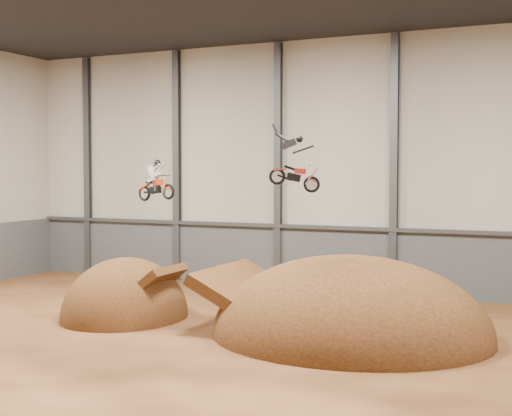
% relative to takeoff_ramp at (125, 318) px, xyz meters
% --- Properties ---
extents(floor, '(40.00, 40.00, 0.00)m').
position_rel_takeoff_ramp_xyz_m(floor, '(6.40, -4.10, 0.00)').
color(floor, '#4B2814').
rests_on(floor, ground).
extents(back_wall, '(40.00, 0.10, 14.00)m').
position_rel_takeoff_ramp_xyz_m(back_wall, '(6.40, 10.90, 7.00)').
color(back_wall, beige).
rests_on(back_wall, ground).
extents(lower_band_back, '(39.80, 0.18, 3.50)m').
position_rel_takeoff_ramp_xyz_m(lower_band_back, '(6.40, 10.80, 1.75)').
color(lower_band_back, '#505258').
rests_on(lower_band_back, ground).
extents(steel_rail, '(39.80, 0.35, 0.20)m').
position_rel_takeoff_ramp_xyz_m(steel_rail, '(6.40, 10.65, 3.55)').
color(steel_rail, '#47494F').
rests_on(steel_rail, lower_band_back).
extents(steel_column_0, '(0.40, 0.36, 13.90)m').
position_rel_takeoff_ramp_xyz_m(steel_column_0, '(-10.26, 10.70, 7.00)').
color(steel_column_0, '#47494F').
rests_on(steel_column_0, ground).
extents(steel_column_1, '(0.40, 0.36, 13.90)m').
position_rel_takeoff_ramp_xyz_m(steel_column_1, '(-3.60, 10.70, 7.00)').
color(steel_column_1, '#47494F').
rests_on(steel_column_1, ground).
extents(steel_column_2, '(0.40, 0.36, 13.90)m').
position_rel_takeoff_ramp_xyz_m(steel_column_2, '(3.07, 10.70, 7.00)').
color(steel_column_2, '#47494F').
rests_on(steel_column_2, ground).
extents(steel_column_3, '(0.40, 0.36, 13.90)m').
position_rel_takeoff_ramp_xyz_m(steel_column_3, '(9.74, 10.70, 7.00)').
color(steel_column_3, '#47494F').
rests_on(steel_column_3, ground).
extents(takeoff_ramp, '(5.49, 6.34, 5.49)m').
position_rel_takeoff_ramp_xyz_m(takeoff_ramp, '(0.00, 0.00, 0.00)').
color(takeoff_ramp, '#391E0E').
rests_on(takeoff_ramp, ground).
extents(landing_ramp, '(11.40, 10.08, 6.58)m').
position_rel_takeoff_ramp_xyz_m(landing_ramp, '(10.41, 0.63, 0.00)').
color(landing_ramp, '#391E0E').
rests_on(landing_ramp, ground).
extents(fmx_rider_a, '(2.64, 1.43, 2.30)m').
position_rel_takeoff_ramp_xyz_m(fmx_rider_a, '(0.01, 2.70, 6.32)').
color(fmx_rider_a, red).
extents(fmx_rider_b, '(3.14, 1.60, 2.77)m').
position_rel_takeoff_ramp_xyz_m(fmx_rider_b, '(8.72, -1.42, 7.14)').
color(fmx_rider_b, red).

